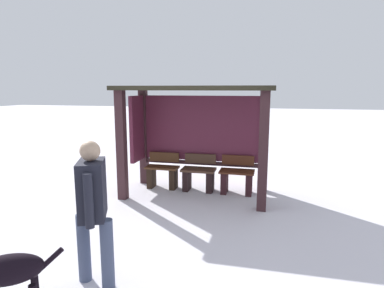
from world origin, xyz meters
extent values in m
plane|color=silver|center=(0.00, 0.00, 0.00)|extent=(60.00, 60.00, 0.00)
cube|color=#382024|center=(-1.33, -0.57, 1.05)|extent=(0.16, 0.16, 2.11)
cube|color=#382024|center=(1.33, -0.57, 1.05)|extent=(0.16, 0.16, 2.11)
cube|color=#382024|center=(-1.33, 0.57, 1.05)|extent=(0.16, 0.16, 2.11)
cube|color=#382024|center=(1.33, 0.57, 1.05)|extent=(0.16, 0.16, 2.11)
cube|color=black|center=(0.00, 0.00, 2.15)|extent=(2.99, 1.48, 0.08)
cube|color=#5C2035|center=(0.00, 0.57, 1.29)|extent=(2.49, 0.08, 1.39)
cube|color=#382024|center=(0.00, 0.55, 0.54)|extent=(2.49, 0.06, 0.08)
cube|color=#5C2035|center=(-1.33, 0.20, 1.29)|extent=(0.08, 0.63, 1.39)
cube|color=#4F301A|center=(-0.80, 0.27, 0.46)|extent=(0.70, 0.34, 0.04)
cube|color=#4F301A|center=(-0.80, 0.42, 0.66)|extent=(0.67, 0.04, 0.20)
cube|color=black|center=(-0.55, 0.27, 0.22)|extent=(0.12, 0.29, 0.44)
cube|color=black|center=(-1.05, 0.27, 0.22)|extent=(0.12, 0.29, 0.44)
cube|color=#4A3225|center=(0.00, 0.27, 0.46)|extent=(0.70, 0.41, 0.04)
cube|color=#4A3225|center=(0.00, 0.46, 0.66)|extent=(0.67, 0.04, 0.20)
cube|color=black|center=(0.25, 0.27, 0.22)|extent=(0.12, 0.35, 0.43)
cube|color=black|center=(-0.25, 0.27, 0.22)|extent=(0.12, 0.35, 0.43)
cube|color=#512818|center=(0.80, 0.27, 0.47)|extent=(0.70, 0.42, 0.04)
cube|color=#512818|center=(0.80, 0.46, 0.66)|extent=(0.67, 0.04, 0.20)
cube|color=#32181C|center=(1.05, 0.27, 0.22)|extent=(0.12, 0.35, 0.45)
cube|color=#32181C|center=(0.55, 0.27, 0.22)|extent=(0.12, 0.35, 0.45)
cube|color=#20212E|center=(-0.38, -3.26, 1.09)|extent=(0.41, 0.51, 0.62)
sphere|color=tan|center=(-0.38, -3.26, 1.50)|extent=(0.21, 0.21, 0.21)
cylinder|color=#444E6B|center=(-0.54, -3.23, 0.39)|extent=(0.18, 0.18, 0.78)
cylinder|color=#444E6B|center=(-0.22, -3.30, 0.39)|extent=(0.18, 0.18, 0.78)
cylinder|color=#20212E|center=(-0.49, -3.01, 1.06)|extent=(0.12, 0.12, 0.56)
cylinder|color=#20212E|center=(-0.27, -3.51, 1.06)|extent=(0.12, 0.12, 0.56)
ellipsoid|color=black|center=(-0.83, -3.99, 0.52)|extent=(0.65, 0.55, 0.29)
cylinder|color=black|center=(-0.52, -3.79, 0.57)|extent=(0.22, 0.17, 0.20)
camera|label=1|loc=(1.42, -6.25, 2.15)|focal=30.60mm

